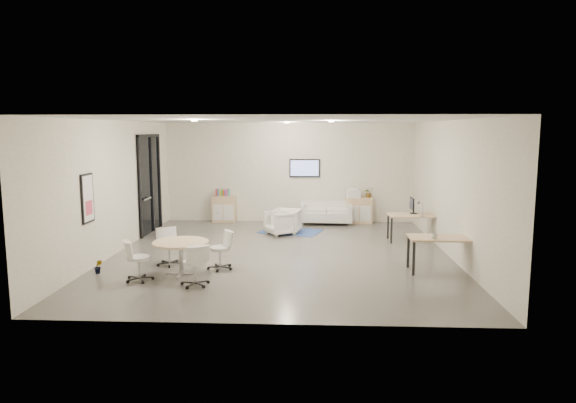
% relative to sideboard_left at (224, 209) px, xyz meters
% --- Properties ---
extents(room_shell, '(9.60, 10.60, 4.80)m').
position_rel_sideboard_left_xyz_m(room_shell, '(2.11, -4.28, 1.18)').
color(room_shell, '#57544F').
rests_on(room_shell, ground).
extents(glass_door, '(0.09, 1.90, 2.85)m').
position_rel_sideboard_left_xyz_m(glass_door, '(-1.84, -1.77, 1.08)').
color(glass_door, black).
rests_on(glass_door, room_shell).
extents(artwork, '(0.05, 0.54, 1.04)m').
position_rel_sideboard_left_xyz_m(artwork, '(-1.86, -5.88, 1.12)').
color(artwork, black).
rests_on(artwork, room_shell).
extents(wall_tv, '(0.98, 0.06, 0.58)m').
position_rel_sideboard_left_xyz_m(wall_tv, '(2.61, 0.18, 1.33)').
color(wall_tv, black).
rests_on(wall_tv, room_shell).
extents(ceiling_spots, '(3.14, 4.14, 0.03)m').
position_rel_sideboard_left_xyz_m(ceiling_spots, '(1.91, -3.44, 2.76)').
color(ceiling_spots, '#FFEAC6').
rests_on(ceiling_spots, room_shell).
extents(sideboard_left, '(0.75, 0.39, 0.85)m').
position_rel_sideboard_left_xyz_m(sideboard_left, '(0.00, 0.00, 0.00)').
color(sideboard_left, tan).
rests_on(sideboard_left, room_shell).
extents(sideboard_right, '(0.83, 0.40, 0.83)m').
position_rel_sideboard_left_xyz_m(sideboard_right, '(4.36, -0.01, -0.01)').
color(sideboard_right, tan).
rests_on(sideboard_right, room_shell).
extents(books, '(0.44, 0.14, 0.22)m').
position_rel_sideboard_left_xyz_m(books, '(-0.04, 0.00, 0.54)').
color(books, red).
rests_on(books, sideboard_left).
extents(printer, '(0.48, 0.41, 0.31)m').
position_rel_sideboard_left_xyz_m(printer, '(4.16, -0.00, 0.55)').
color(printer, white).
rests_on(printer, sideboard_right).
extents(loveseat, '(1.63, 0.84, 0.60)m').
position_rel_sideboard_left_xyz_m(loveseat, '(3.31, -0.19, -0.09)').
color(loveseat, silver).
rests_on(loveseat, room_shell).
extents(blue_rug, '(1.98, 1.62, 0.01)m').
position_rel_sideboard_left_xyz_m(blue_rug, '(2.23, -1.50, -0.42)').
color(blue_rug, '#324999').
rests_on(blue_rug, room_shell).
extents(armchair_left, '(0.96, 0.97, 0.74)m').
position_rel_sideboard_left_xyz_m(armchair_left, '(1.95, -1.97, -0.05)').
color(armchair_left, silver).
rests_on(armchair_left, room_shell).
extents(armchair_right, '(0.87, 0.84, 0.78)m').
position_rel_sideboard_left_xyz_m(armchair_right, '(2.12, -1.76, -0.03)').
color(armchair_right, silver).
rests_on(armchair_right, room_shell).
extents(desk_rear, '(1.41, 0.74, 0.73)m').
position_rel_sideboard_left_xyz_m(desk_rear, '(5.60, -2.66, 0.23)').
color(desk_rear, tan).
rests_on(desk_rear, room_shell).
extents(desk_front, '(1.44, 0.72, 0.75)m').
position_rel_sideboard_left_xyz_m(desk_front, '(5.62, -5.65, 0.25)').
color(desk_front, tan).
rests_on(desk_front, room_shell).
extents(monitor, '(0.20, 0.50, 0.44)m').
position_rel_sideboard_left_xyz_m(monitor, '(5.56, -2.51, 0.54)').
color(monitor, black).
rests_on(monitor, desk_rear).
extents(round_table, '(1.15, 1.15, 0.70)m').
position_rel_sideboard_left_xyz_m(round_table, '(0.16, -6.13, 0.19)').
color(round_table, tan).
rests_on(round_table, room_shell).
extents(meeting_chairs, '(2.26, 2.26, 0.82)m').
position_rel_sideboard_left_xyz_m(meeting_chairs, '(0.16, -6.13, -0.01)').
color(meeting_chairs, white).
rests_on(meeting_chairs, room_shell).
extents(plant_cabinet, '(0.38, 0.40, 0.25)m').
position_rel_sideboard_left_xyz_m(plant_cabinet, '(4.67, 0.02, 0.53)').
color(plant_cabinet, '#3F7F3F').
rests_on(plant_cabinet, sideboard_right).
extents(plant_floor, '(0.26, 0.34, 0.13)m').
position_rel_sideboard_left_xyz_m(plant_floor, '(-1.59, -6.15, -0.36)').
color(plant_floor, '#3F7F3F').
rests_on(plant_floor, room_shell).
extents(cup, '(0.17, 0.15, 0.14)m').
position_rel_sideboard_left_xyz_m(cup, '(5.39, -5.82, 0.39)').
color(cup, white).
rests_on(cup, desk_front).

